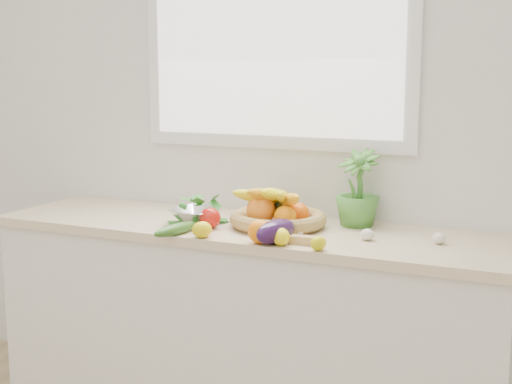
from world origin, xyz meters
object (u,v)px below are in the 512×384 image
at_px(cucumber, 176,229).
at_px(fruit_basket, 277,214).
at_px(potted_herb, 358,188).
at_px(apple, 210,218).
at_px(colander_with_spinach, 196,211).
at_px(eggplant, 276,231).

distance_m(cucumber, fruit_basket, 0.43).
xyz_separation_m(cucumber, potted_herb, (0.61, 0.47, 0.14)).
bearing_deg(apple, potted_herb, 29.61).
height_order(cucumber, potted_herb, potted_herb).
distance_m(cucumber, potted_herb, 0.78).
bearing_deg(fruit_basket, colander_with_spinach, -164.70).
bearing_deg(eggplant, apple, 161.42).
height_order(fruit_basket, colander_with_spinach, fruit_basket).
distance_m(potted_herb, colander_with_spinach, 0.69).
bearing_deg(fruit_basket, eggplant, -67.97).
bearing_deg(eggplant, colander_with_spinach, 159.24).
bearing_deg(potted_herb, apple, -150.39).
distance_m(apple, colander_with_spinach, 0.11).
bearing_deg(eggplant, cucumber, -174.03).
xyz_separation_m(apple, colander_with_spinach, (-0.09, 0.05, 0.01)).
xyz_separation_m(potted_herb, colander_with_spinach, (-0.63, -0.26, -0.10)).
height_order(cucumber, fruit_basket, fruit_basket).
bearing_deg(fruit_basket, apple, -149.42).
height_order(eggplant, fruit_basket, fruit_basket).
height_order(apple, cucumber, apple).
relative_size(potted_herb, colander_with_spinach, 1.39).
bearing_deg(apple, eggplant, -18.58).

